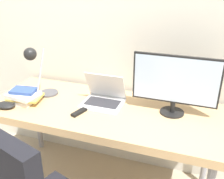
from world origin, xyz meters
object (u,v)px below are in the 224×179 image
object	(u,v)px
book_stack	(24,96)
game_controller	(6,105)
laptop	(104,98)
monitor	(175,82)
desk_lamp	(37,69)

from	to	relation	value
book_stack	game_controller	world-z (taller)	book_stack
laptop	monitor	distance (m)	0.55
desk_lamp	game_controller	size ratio (longest dim) A/B	3.05
laptop	desk_lamp	size ratio (longest dim) A/B	0.69
laptop	monitor	bearing A→B (deg)	2.97
desk_lamp	book_stack	xyz separation A→B (m)	(-0.10, -0.08, -0.21)
desk_lamp	game_controller	world-z (taller)	desk_lamp
monitor	desk_lamp	xyz separation A→B (m)	(-1.01, -0.13, 0.02)
laptop	game_controller	world-z (taller)	laptop
desk_lamp	laptop	bearing A→B (deg)	12.26
book_stack	game_controller	size ratio (longest dim) A/B	1.89
game_controller	desk_lamp	bearing A→B (deg)	48.90
desk_lamp	book_stack	size ratio (longest dim) A/B	1.61
laptop	desk_lamp	xyz separation A→B (m)	(-0.50, -0.11, 0.21)
game_controller	laptop	bearing A→B (deg)	24.59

